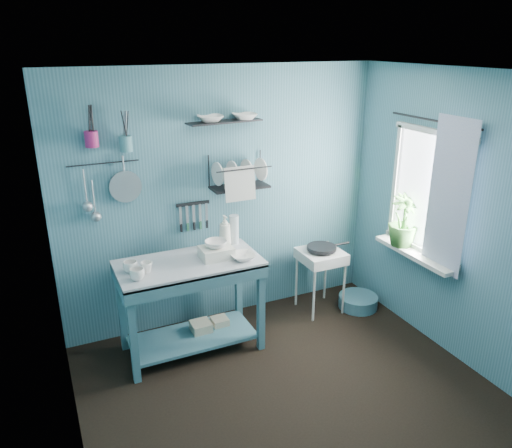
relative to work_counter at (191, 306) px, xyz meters
name	(u,v)px	position (x,y,z in m)	size (l,w,h in m)	color
floor	(295,399)	(0.52, -1.01, -0.44)	(3.20, 3.20, 0.00)	black
ceiling	(305,74)	(0.52, -1.01, 2.06)	(3.20, 3.20, 0.00)	silver
wall_back	(223,199)	(0.52, 0.49, 0.81)	(3.20, 3.20, 0.00)	#3A6978
wall_front	(461,378)	(0.52, -2.51, 0.81)	(3.20, 3.20, 0.00)	#3A6978
wall_left	(62,302)	(-1.08, -1.01, 0.81)	(3.00, 3.00, 0.00)	#3A6978
wall_right	(466,224)	(2.12, -1.01, 0.81)	(3.00, 3.00, 0.00)	#3A6978
work_counter	(191,306)	(0.00, 0.00, 0.00)	(1.25, 0.62, 0.88)	#366471
mug_left	(137,274)	(-0.48, -0.16, 0.49)	(0.12, 0.12, 0.10)	white
mug_mid	(147,267)	(-0.38, -0.06, 0.49)	(0.10, 0.10, 0.09)	white
mug_right	(130,267)	(-0.50, 0.00, 0.49)	(0.12, 0.12, 0.10)	white
wash_tub	(216,252)	(0.25, -0.02, 0.49)	(0.28, 0.22, 0.10)	silver
tub_bowl	(216,244)	(0.25, -0.02, 0.57)	(0.20, 0.20, 0.06)	white
soap_bottle	(225,231)	(0.42, 0.20, 0.59)	(0.12, 0.12, 0.30)	silver
water_bottle	(234,230)	(0.52, 0.22, 0.58)	(0.09, 0.09, 0.28)	silver
counter_bowl	(243,256)	(0.45, -0.15, 0.47)	(0.22, 0.22, 0.05)	white
hotplate_stand	(320,280)	(1.44, 0.13, -0.11)	(0.42, 0.42, 0.67)	silver
frying_pan	(322,248)	(1.44, 0.13, 0.27)	(0.30, 0.30, 0.04)	black
knife_strip	(193,204)	(0.20, 0.46, 0.81)	(0.32, 0.02, 0.03)	black
dish_rack	(240,172)	(0.64, 0.36, 1.10)	(0.55, 0.24, 0.32)	black
upper_shelf	(225,122)	(0.51, 0.39, 1.56)	(0.70, 0.18, 0.01)	black
shelf_bowl_left	(210,116)	(0.38, 0.39, 1.62)	(0.23, 0.23, 0.06)	white
shelf_bowl_right	(245,110)	(0.71, 0.39, 1.66)	(0.23, 0.23, 0.06)	white
utensil_cup_magenta	(91,139)	(-0.65, 0.41, 1.50)	(0.11, 0.11, 0.13)	#A71E61
utensil_cup_teal	(126,144)	(-0.38, 0.41, 1.43)	(0.11, 0.11, 0.13)	teal
colander	(126,187)	(-0.41, 0.44, 1.06)	(0.28, 0.28, 0.03)	#A5A7AD
ladle_outer	(85,187)	(-0.74, 0.45, 1.09)	(0.01, 0.01, 0.30)	#A5A7AD
ladle_inner	(93,197)	(-0.68, 0.45, 0.99)	(0.01, 0.01, 0.30)	#A5A7AD
hook_rail	(103,163)	(-0.57, 0.46, 1.27)	(0.01, 0.01, 0.60)	black
window_glass	(428,193)	(2.11, -0.56, 0.96)	(1.10, 1.10, 0.00)	white
windowsill	(414,254)	(2.02, -0.56, 0.37)	(0.16, 0.95, 0.04)	silver
curtain	(448,197)	(2.04, -0.86, 1.01)	(1.35, 1.35, 0.00)	silver
curtain_rod	(434,120)	(2.06, -0.56, 1.61)	(0.02, 0.02, 1.05)	black
potted_plant	(403,221)	(2.02, -0.37, 0.64)	(0.28, 0.28, 0.50)	#356D2B
storage_tin_large	(201,333)	(0.10, 0.05, -0.33)	(0.18, 0.18, 0.22)	gray
storage_tin_small	(220,327)	(0.30, 0.08, -0.34)	(0.15, 0.15, 0.20)	gray
floor_basin	(358,301)	(1.85, -0.01, -0.38)	(0.41, 0.41, 0.13)	#3F6E7D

